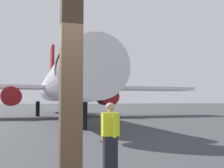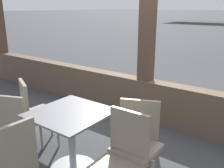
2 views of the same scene
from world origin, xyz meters
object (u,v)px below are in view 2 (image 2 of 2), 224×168
at_px(cafe_chair_window_right, 33,108).
at_px(dining_table, 72,138).
at_px(cafe_chair_aisle_right, 9,164).
at_px(cafe_chair_window_left, 15,120).
at_px(cafe_chair_aisle_left, 138,137).
at_px(cafe_chair_side_extra, 124,153).

bearing_deg(cafe_chair_window_right, dining_table, -5.84).
bearing_deg(cafe_chair_aisle_right, cafe_chair_window_right, 134.58).
relative_size(dining_table, cafe_chair_window_left, 0.90).
relative_size(dining_table, cafe_chair_window_right, 0.84).
bearing_deg(cafe_chair_window_left, cafe_chair_window_right, 102.31).
bearing_deg(cafe_chair_aisle_right, dining_table, 96.09).
bearing_deg(dining_table, cafe_chair_window_left, -162.22).
distance_m(dining_table, cafe_chair_window_left, 0.74).
xyz_separation_m(dining_table, cafe_chair_aisle_left, (0.70, 0.23, 0.14)).
bearing_deg(cafe_chair_window_right, cafe_chair_aisle_right, -45.42).
xyz_separation_m(cafe_chair_window_right, cafe_chair_aisle_right, (0.85, -0.87, 0.02)).
bearing_deg(dining_table, cafe_chair_aisle_left, 17.96).
relative_size(cafe_chair_aisle_left, cafe_chair_side_extra, 1.00).
distance_m(dining_table, cafe_chair_aisle_right, 0.80).
bearing_deg(cafe_chair_aisle_left, cafe_chair_window_right, -174.23).
distance_m(cafe_chair_window_right, cafe_chair_aisle_left, 1.48).
relative_size(cafe_chair_aisle_right, cafe_chair_side_extra, 1.03).
xyz_separation_m(cafe_chair_aisle_left, cafe_chair_aisle_right, (-0.62, -1.01, 0.01)).
relative_size(cafe_chair_window_left, cafe_chair_aisle_right, 0.91).
distance_m(cafe_chair_aisle_left, cafe_chair_aisle_right, 1.19).
distance_m(cafe_chair_window_right, cafe_chair_side_extra, 1.51).
height_order(cafe_chair_window_right, cafe_chair_aisle_right, cafe_chair_aisle_right).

